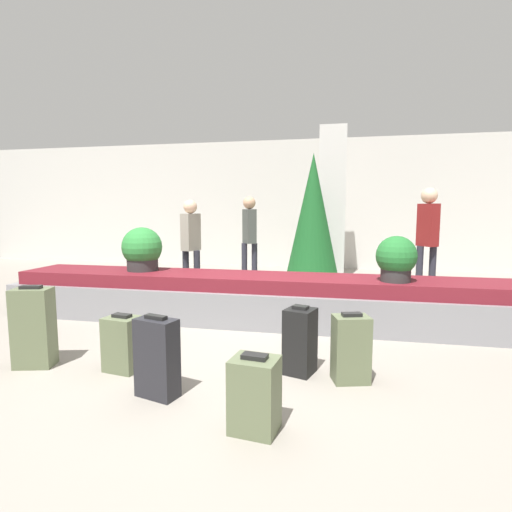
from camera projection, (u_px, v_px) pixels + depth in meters
name	position (u px, v px, depth m)	size (l,w,h in m)	color
ground_plane	(228.00, 358.00, 3.95)	(18.00, 18.00, 0.00)	gray
back_wall	(298.00, 204.00, 10.07)	(18.00, 0.06, 3.20)	beige
carousel	(256.00, 299.00, 5.23)	(6.79, 0.96, 0.61)	gray
pillar	(332.00, 203.00, 8.55)	(0.56, 0.56, 3.20)	silver
suitcase_0	(300.00, 341.00, 3.55)	(0.31, 0.31, 0.62)	black
suitcase_1	(123.00, 343.00, 3.62)	(0.34, 0.28, 0.52)	#5B6647
suitcase_2	(34.00, 327.00, 3.70)	(0.38, 0.29, 0.77)	#5B6647
suitcase_3	(157.00, 358.00, 3.10)	(0.36, 0.26, 0.65)	#232328
suitcase_4	(255.00, 394.00, 2.62)	(0.33, 0.29, 0.52)	#5B6647
suitcase_5	(351.00, 349.00, 3.38)	(0.34, 0.29, 0.60)	#5B6647
potted_plant_0	(142.00, 250.00, 5.56)	(0.55, 0.55, 0.61)	#2D2D2D
potted_plant_1	(396.00, 259.00, 4.70)	(0.47, 0.47, 0.54)	#2D2D2D
traveler_0	(428.00, 232.00, 6.48)	(0.33, 0.37, 1.81)	#282833
traveler_1	(249.00, 232.00, 7.66)	(0.32, 0.37, 1.71)	#282833
traveler_2	(191.00, 239.00, 6.70)	(0.31, 0.36, 1.63)	#282833
decorated_tree	(313.00, 216.00, 7.53)	(1.00, 1.00, 2.51)	#4C331E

